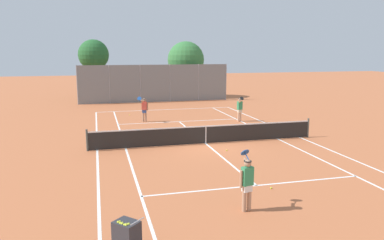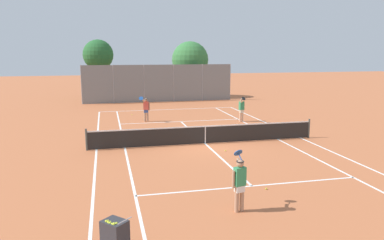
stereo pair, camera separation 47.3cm
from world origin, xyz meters
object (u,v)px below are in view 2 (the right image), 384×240
object	(u,v)px
tree_behind_left	(99,56)
loose_tennis_ball_0	(132,115)
player_near_side	(239,182)
player_far_left	(146,108)
loose_tennis_ball_2	(266,189)
loose_tennis_ball_4	(188,131)
loose_tennis_ball_3	(178,136)
tennis_net	(205,134)
player_far_right	(242,108)
tree_behind_right	(190,61)
loose_tennis_ball_5	(225,151)
loose_tennis_ball_1	(164,143)
ball_cart	(115,234)

from	to	relation	value
tree_behind_left	loose_tennis_ball_0	bearing A→B (deg)	-77.35
player_near_side	player_far_left	distance (m)	15.29
loose_tennis_ball_2	loose_tennis_ball_4	distance (m)	10.02
loose_tennis_ball_2	loose_tennis_ball_3	xyz separation A→B (m)	(-1.46, 8.67, 0.00)
loose_tennis_ball_0	loose_tennis_ball_4	xyz separation A→B (m)	(2.83, -6.67, 0.00)
tennis_net	player_far_right	xyz separation A→B (m)	(4.03, 5.45, 0.42)
player_far_left	loose_tennis_ball_3	size ratio (longest dim) A/B	26.88
tree_behind_left	tree_behind_right	size ratio (longest dim) A/B	1.02
tennis_net	loose_tennis_ball_5	xyz separation A→B (m)	(0.56, -1.66, -0.48)
tree_behind_left	tree_behind_right	world-z (taller)	tree_behind_left
player_far_right	tree_behind_left	size ratio (longest dim) A/B	0.30
tennis_net	loose_tennis_ball_0	distance (m)	10.31
player_far_right	loose_tennis_ball_2	size ratio (longest dim) A/B	26.88
loose_tennis_ball_1	loose_tennis_ball_2	distance (m)	7.78
tennis_net	tree_behind_left	xyz separation A→B (m)	(-5.46, 20.47, 3.79)
loose_tennis_ball_2	tree_behind_right	world-z (taller)	tree_behind_right
tree_behind_right	loose_tennis_ball_2	bearing A→B (deg)	-97.12
loose_tennis_ball_0	loose_tennis_ball_3	size ratio (longest dim) A/B	1.00
tennis_net	loose_tennis_ball_2	xyz separation A→B (m)	(0.36, -6.84, -0.48)
tennis_net	loose_tennis_ball_5	bearing A→B (deg)	-71.33
player_far_right	loose_tennis_ball_0	xyz separation A→B (m)	(-7.10, 4.38, -0.89)
loose_tennis_ball_1	tree_behind_left	world-z (taller)	tree_behind_left
player_near_side	loose_tennis_ball_1	bearing A→B (deg)	95.90
loose_tennis_ball_1	loose_tennis_ball_4	size ratio (longest dim) A/B	1.00
tree_behind_left	loose_tennis_ball_5	bearing A→B (deg)	-74.78
player_far_left	loose_tennis_ball_3	world-z (taller)	player_far_left
tennis_net	loose_tennis_ball_4	distance (m)	3.21
player_far_right	loose_tennis_ball_5	world-z (taller)	player_far_right
player_far_right	loose_tennis_ball_1	xyz separation A→B (m)	(-6.14, -4.91, -0.89)
tree_behind_left	ball_cart	bearing A→B (deg)	-88.91
player_far_right	loose_tennis_ball_5	bearing A→B (deg)	-115.98
player_near_side	loose_tennis_ball_2	size ratio (longest dim) A/B	26.88
player_far_right	loose_tennis_ball_4	size ratio (longest dim) A/B	26.88
player_near_side	loose_tennis_ball_5	bearing A→B (deg)	75.22
player_far_left	player_far_right	size ratio (longest dim) A/B	1.00
player_far_left	loose_tennis_ball_1	size ratio (longest dim) A/B	26.88
loose_tennis_ball_0	loose_tennis_ball_5	xyz separation A→B (m)	(3.64, -11.50, 0.00)
loose_tennis_ball_2	loose_tennis_ball_4	world-z (taller)	same
player_far_left	tree_behind_left	bearing A→B (deg)	103.11
tennis_net	loose_tennis_ball_4	xyz separation A→B (m)	(-0.25, 3.16, -0.48)
loose_tennis_ball_4	loose_tennis_ball_1	bearing A→B (deg)	-125.33
loose_tennis_ball_3	loose_tennis_ball_5	distance (m)	3.87
ball_cart	tree_behind_left	world-z (taller)	tree_behind_left
loose_tennis_ball_2	tree_behind_right	distance (m)	27.01
player_far_right	loose_tennis_ball_2	bearing A→B (deg)	-106.63
ball_cart	loose_tennis_ball_5	distance (m)	9.93
loose_tennis_ball_2	tennis_net	bearing A→B (deg)	93.01
ball_cart	loose_tennis_ball_2	size ratio (longest dim) A/B	14.58
player_far_left	player_far_right	world-z (taller)	same
ball_cart	player_far_left	xyz separation A→B (m)	(2.57, 16.90, 0.40)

